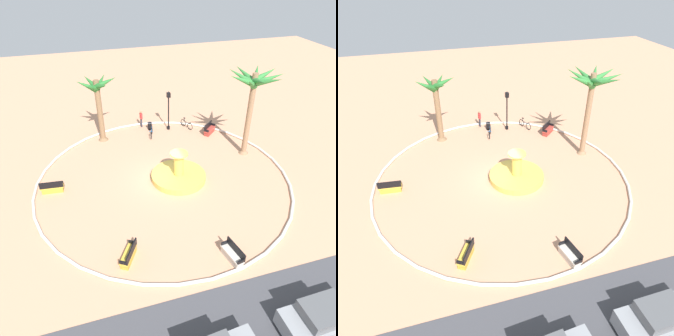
{
  "view_description": "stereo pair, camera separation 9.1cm",
  "coord_description": "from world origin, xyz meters",
  "views": [
    {
      "loc": [
        5.19,
        18.64,
        14.31
      ],
      "look_at": [
        -0.33,
        0.1,
        1.0
      ],
      "focal_mm": 33.64,
      "sensor_mm": 36.0,
      "label": 1
    },
    {
      "loc": [
        5.1,
        18.67,
        14.31
      ],
      "look_at": [
        -0.33,
        0.1,
        1.0
      ],
      "focal_mm": 33.64,
      "sensor_mm": 36.0,
      "label": 2
    }
  ],
  "objects": [
    {
      "name": "bench_north",
      "position": [
        8.09,
        -0.74,
        0.35
      ],
      "size": [
        1.64,
        0.65,
        1.0
      ],
      "color": "gold",
      "rests_on": "ground"
    },
    {
      "name": "palm_tree_by_curb",
      "position": [
        -7.65,
        -1.65,
        5.78
      ],
      "size": [
        4.41,
        4.45,
        7.21
      ],
      "color": "#8E6B4C",
      "rests_on": "ground"
    },
    {
      "name": "parked_car_leftmost",
      "position": [
        -3.74,
        13.16,
        0.78
      ],
      "size": [
        4.02,
        1.95,
        1.67
      ],
      "color": "gray",
      "rests_on": "ground"
    },
    {
      "name": "plaza_curb",
      "position": [
        0.0,
        0.0,
        0.1
      ],
      "size": [
        19.03,
        19.03,
        0.2
      ],
      "primitive_type": "torus",
      "color": "silver",
      "rests_on": "ground"
    },
    {
      "name": "fountain",
      "position": [
        -1.09,
        0.32,
        0.32
      ],
      "size": [
        4.12,
        4.12,
        2.31
      ],
      "color": "gold",
      "rests_on": "ground"
    },
    {
      "name": "bench_southeast",
      "position": [
        -1.61,
        8.44,
        0.35
      ],
      "size": [
        0.79,
        1.66,
        1.0
      ],
      "color": "beige",
      "rests_on": "ground"
    },
    {
      "name": "trash_bin",
      "position": [
        -0.96,
        -8.22,
        0.39
      ],
      "size": [
        0.46,
        0.46,
        0.73
      ],
      "color": "black",
      "rests_on": "ground"
    },
    {
      "name": "palm_tree_near_fountain",
      "position": [
        3.66,
        -7.46,
        4.22
      ],
      "size": [
        3.55,
        3.43,
        5.87
      ],
      "color": "brown",
      "rests_on": "ground"
    },
    {
      "name": "person_cyclist_helmet",
      "position": [
        -0.3,
        -9.02,
        0.94
      ],
      "size": [
        0.23,
        0.53,
        1.67
      ],
      "color": "#33333D",
      "rests_on": "ground"
    },
    {
      "name": "lamppost",
      "position": [
        -2.71,
        -7.73,
        2.27
      ],
      "size": [
        0.32,
        0.32,
        3.87
      ],
      "color": "black",
      "rests_on": "ground"
    },
    {
      "name": "ground_plane",
      "position": [
        0.0,
        0.0,
        0.0
      ],
      "size": [
        80.0,
        80.0,
        0.0
      ],
      "primitive_type": "plane",
      "color": "tan"
    },
    {
      "name": "bench_east",
      "position": [
        -6.19,
        -5.81,
        0.35
      ],
      "size": [
        1.51,
        1.46,
        1.0
      ],
      "color": "#B73D33",
      "rests_on": "ground"
    },
    {
      "name": "bench_west",
      "position": [
        3.95,
        6.83,
        0.35
      ],
      "size": [
        1.24,
        1.63,
        1.0
      ],
      "color": "gold",
      "rests_on": "ground"
    },
    {
      "name": "bicycle_by_lamppost",
      "position": [
        -0.79,
        -6.85,
        0.38
      ],
      "size": [
        0.65,
        1.65,
        0.94
      ],
      "color": "black",
      "rests_on": "ground"
    },
    {
      "name": "bicycle_red_frame",
      "position": [
        -4.49,
        -7.51,
        0.38
      ],
      "size": [
        0.72,
        1.62,
        0.94
      ],
      "color": "black",
      "rests_on": "ground"
    }
  ]
}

